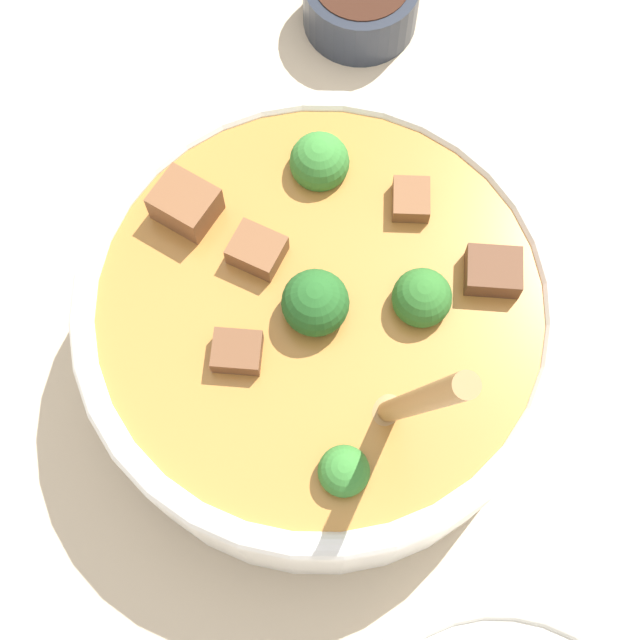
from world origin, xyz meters
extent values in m
plane|color=#C6B293|center=(0.00, 0.00, 0.00)|extent=(4.00, 4.00, 0.00)
cylinder|color=white|center=(0.00, 0.00, 0.04)|extent=(0.30, 0.30, 0.09)
torus|color=white|center=(0.00, 0.00, 0.09)|extent=(0.30, 0.30, 0.02)
cylinder|color=#B27533|center=(0.00, 0.00, 0.06)|extent=(0.27, 0.27, 0.06)
sphere|color=#235B23|center=(0.01, 0.00, 0.10)|extent=(0.04, 0.04, 0.04)
cylinder|color=#6B9956|center=(0.01, 0.00, 0.08)|extent=(0.01, 0.01, 0.02)
sphere|color=#2D6B28|center=(-0.03, 0.05, 0.10)|extent=(0.04, 0.04, 0.04)
cylinder|color=#6B9956|center=(-0.03, 0.05, 0.08)|extent=(0.01, 0.01, 0.02)
sphere|color=#387F33|center=(-0.08, -0.04, 0.10)|extent=(0.04, 0.04, 0.04)
cylinder|color=#6B9956|center=(-0.08, -0.04, 0.07)|extent=(0.01, 0.01, 0.02)
sphere|color=#387F33|center=(0.08, 0.06, 0.10)|extent=(0.03, 0.03, 0.03)
cylinder|color=#6B9956|center=(0.08, 0.06, 0.08)|extent=(0.01, 0.01, 0.01)
cube|color=brown|center=(-0.01, -0.10, 0.10)|extent=(0.03, 0.04, 0.03)
cube|color=brown|center=(-0.06, 0.08, 0.09)|extent=(0.04, 0.04, 0.02)
cube|color=brown|center=(0.05, -0.03, 0.09)|extent=(0.03, 0.04, 0.02)
cube|color=brown|center=(-0.01, -0.05, 0.10)|extent=(0.03, 0.03, 0.02)
cube|color=brown|center=(-0.08, 0.02, 0.09)|extent=(0.03, 0.03, 0.02)
ellipsoid|color=#A87A47|center=(0.04, 0.06, 0.09)|extent=(0.04, 0.03, 0.01)
cylinder|color=#A87A47|center=(0.05, 0.08, 0.17)|extent=(0.04, 0.05, 0.17)
cylinder|color=#232833|center=(-0.26, -0.11, 0.02)|extent=(0.09, 0.09, 0.04)
camera|label=1|loc=(0.17, 0.09, 0.58)|focal=50.00mm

